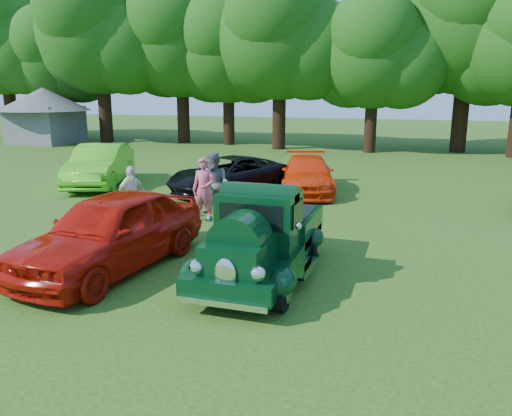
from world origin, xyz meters
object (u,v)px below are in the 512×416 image
(hero_pickup, at_px, (263,239))
(spectator_white, at_px, (131,194))
(red_convertible, at_px, (111,231))
(spectator_pink, at_px, (204,190))
(back_car_lime, at_px, (100,165))
(back_car_orange, at_px, (307,174))
(gazebo, at_px, (44,109))
(spectator_grey, at_px, (215,184))
(back_car_black, at_px, (229,175))

(hero_pickup, relative_size, spectator_white, 2.82)
(red_convertible, xyz_separation_m, spectator_white, (-1.70, 3.58, -0.02))
(spectator_white, bearing_deg, spectator_pink, -47.76)
(back_car_lime, bearing_deg, spectator_pink, -52.03)
(hero_pickup, height_order, back_car_orange, hero_pickup)
(hero_pickup, xyz_separation_m, gazebo, (-22.37, 20.41, 1.63))
(spectator_grey, bearing_deg, spectator_white, -133.53)
(spectator_pink, bearing_deg, gazebo, 131.11)
(back_car_lime, xyz_separation_m, spectator_pink, (6.15, -3.87, 0.11))
(hero_pickup, relative_size, back_car_lime, 0.93)
(back_car_orange, bearing_deg, spectator_white, -138.24)
(back_car_orange, height_order, spectator_grey, spectator_grey)
(back_car_lime, relative_size, spectator_grey, 2.58)
(back_car_orange, relative_size, spectator_white, 2.83)
(spectator_pink, relative_size, gazebo, 0.29)
(back_car_lime, xyz_separation_m, back_car_orange, (8.11, 1.16, -0.15))
(back_car_lime, distance_m, spectator_pink, 7.27)
(back_car_black, height_order, back_car_orange, back_car_black)
(hero_pickup, relative_size, spectator_grey, 2.39)
(hero_pickup, relative_size, gazebo, 0.71)
(back_car_black, relative_size, gazebo, 0.75)
(back_car_black, distance_m, spectator_grey, 3.38)
(spectator_pink, xyz_separation_m, spectator_grey, (0.03, 0.75, 0.03))
(gazebo, bearing_deg, spectator_white, -44.84)
(hero_pickup, bearing_deg, spectator_pink, 128.07)
(back_car_lime, distance_m, spectator_grey, 6.92)
(hero_pickup, bearing_deg, back_car_black, 115.24)
(back_car_orange, bearing_deg, back_car_lime, 174.30)
(back_car_orange, height_order, spectator_white, spectator_white)
(back_car_orange, xyz_separation_m, spectator_pink, (-1.96, -5.04, 0.26))
(back_car_black, xyz_separation_m, spectator_pink, (0.75, -4.03, 0.25))
(red_convertible, height_order, spectator_pink, spectator_pink)
(hero_pickup, height_order, spectator_grey, spectator_grey)
(spectator_grey, height_order, spectator_white, spectator_grey)
(hero_pickup, relative_size, red_convertible, 0.94)
(spectator_pink, bearing_deg, spectator_grey, 79.72)
(spectator_grey, xyz_separation_m, gazebo, (-19.51, 15.98, 1.45))
(back_car_orange, height_order, spectator_pink, spectator_pink)
(back_car_orange, relative_size, spectator_pink, 2.49)
(back_car_lime, bearing_deg, back_car_orange, -11.65)
(back_car_black, relative_size, spectator_grey, 2.52)
(hero_pickup, distance_m, spectator_white, 5.69)
(back_car_lime, height_order, spectator_white, back_car_lime)
(red_convertible, relative_size, back_car_lime, 0.98)
(back_car_black, bearing_deg, gazebo, 175.19)
(spectator_white, bearing_deg, red_convertible, -131.89)
(red_convertible, xyz_separation_m, back_car_orange, (2.22, 9.31, -0.16))
(back_car_lime, relative_size, spectator_pink, 2.68)
(red_convertible, distance_m, back_car_black, 8.31)
(back_car_lime, height_order, spectator_grey, spectator_grey)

